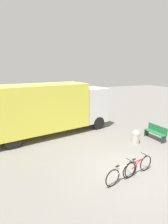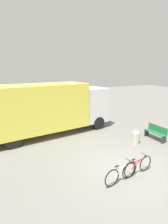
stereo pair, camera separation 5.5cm
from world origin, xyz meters
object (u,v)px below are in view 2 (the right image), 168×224
object	(u,v)px
bicycle_near	(121,173)
bicycle_middle	(137,166)
bollard_near_bench	(136,136)
park_bench	(156,132)
delivery_truck	(49,107)

from	to	relation	value
bicycle_near	bicycle_middle	world-z (taller)	same
bollard_near_bench	bicycle_middle	bearing A→B (deg)	-128.47
bicycle_middle	bollard_near_bench	world-z (taller)	bollard_near_bench
bicycle_near	bicycle_middle	xyz separation A→B (m)	(0.88, 0.14, 0.00)
park_bench	bollard_near_bench	world-z (taller)	park_bench
delivery_truck	bicycle_near	size ratio (longest dim) A/B	5.11
delivery_truck	bicycle_near	xyz separation A→B (m)	(1.37, -6.10, -1.44)
park_bench	bicycle_near	xyz separation A→B (m)	(-4.38, -2.63, -0.10)
delivery_truck	park_bench	distance (m)	6.84
park_bench	bicycle_middle	distance (m)	4.30
delivery_truck	park_bench	size ratio (longest dim) A/B	5.87
delivery_truck	bicycle_middle	bearing A→B (deg)	-78.69
bicycle_near	bicycle_middle	distance (m)	0.89
bicycle_near	bollard_near_bench	size ratio (longest dim) A/B	2.05
bicycle_middle	park_bench	bearing A→B (deg)	26.52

